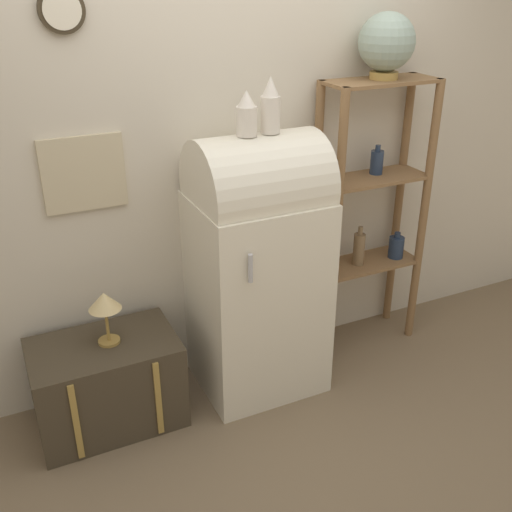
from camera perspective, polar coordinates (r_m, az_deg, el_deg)
ground_plane at (r=3.45m, az=2.09°, el=-13.94°), size 12.00×12.00×0.00m
wall_back at (r=3.28m, az=-2.29°, el=10.73°), size 7.00×0.09×2.70m
refrigerator at (r=3.23m, az=0.14°, el=-0.71°), size 0.67×0.60×1.47m
suitcase_trunk at (r=3.29m, az=-13.97°, el=-11.66°), size 0.74×0.48×0.48m
shelf_unit at (r=3.65m, az=10.95°, el=4.65°), size 0.67×0.29×1.65m
globe at (r=3.45m, az=12.33°, el=19.22°), size 0.31×0.31×0.35m
vase_left at (r=2.92m, az=-0.91°, el=13.29°), size 0.10×0.10×0.22m
vase_center at (r=2.97m, az=1.38°, el=14.01°), size 0.10×0.10×0.27m
desk_lamp at (r=3.04m, az=-14.22°, el=-4.49°), size 0.16×0.16×0.29m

